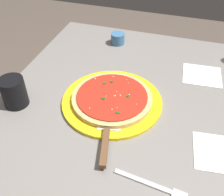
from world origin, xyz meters
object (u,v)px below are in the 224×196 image
object	(u,v)px
serving_plate	(112,101)
napkin_folded_right	(202,75)
napkin_loose_left	(217,153)
fork	(154,186)
cup_tall_drink	(14,92)
pizza_server	(108,136)
pizza	(112,98)
cup_small_sauce	(118,39)

from	to	relation	value
serving_plate	napkin_folded_right	size ratio (longest dim) A/B	2.36
napkin_loose_left	fork	bearing A→B (deg)	-44.25
cup_tall_drink	pizza_server	bearing A→B (deg)	80.07
serving_plate	cup_tall_drink	size ratio (longest dim) A/B	3.36
pizza	cup_small_sauce	world-z (taller)	cup_small_sauce
cup_tall_drink	napkin_loose_left	size ratio (longest dim) A/B	0.75
cup_small_sauce	napkin_loose_left	distance (m)	0.65
pizza_server	cup_small_sauce	xyz separation A→B (m)	(-0.54, -0.13, 0.01)
napkin_folded_right	fork	world-z (taller)	fork
serving_plate	cup_small_sauce	distance (m)	0.39
pizza_server	fork	bearing A→B (deg)	55.84
serving_plate	cup_small_sauce	world-z (taller)	cup_small_sauce
cup_tall_drink	serving_plate	bearing A→B (deg)	108.18
napkin_folded_right	fork	bearing A→B (deg)	-9.85
cup_small_sauce	napkin_loose_left	world-z (taller)	cup_small_sauce
pizza_server	napkin_folded_right	distance (m)	0.47
cup_tall_drink	fork	size ratio (longest dim) A/B	0.53
pizza	napkin_folded_right	distance (m)	0.37
napkin_loose_left	pizza_server	bearing A→B (deg)	-81.31
fork	napkin_loose_left	bearing A→B (deg)	135.75
pizza_server	cup_tall_drink	world-z (taller)	cup_tall_drink
serving_plate	fork	world-z (taller)	serving_plate
fork	cup_tall_drink	bearing A→B (deg)	-108.47
pizza	cup_small_sauce	distance (m)	0.39
pizza_server	cup_small_sauce	size ratio (longest dim) A/B	3.78
pizza	pizza_server	xyz separation A→B (m)	(0.16, 0.04, -0.00)
pizza	napkin_loose_left	distance (m)	0.36
cup_small_sauce	napkin_loose_left	size ratio (longest dim) A/B	0.45
napkin_folded_right	serving_plate	bearing A→B (deg)	-48.56
pizza_server	napkin_loose_left	world-z (taller)	pizza_server
napkin_folded_right	pizza_server	bearing A→B (deg)	-31.07
cup_tall_drink	fork	distance (m)	0.52
cup_tall_drink	cup_small_sauce	world-z (taller)	cup_tall_drink
pizza	cup_tall_drink	xyz separation A→B (m)	(0.10, -0.30, 0.03)
cup_small_sauce	serving_plate	bearing A→B (deg)	13.66
cup_small_sauce	napkin_folded_right	bearing A→B (deg)	70.06
serving_plate	napkin_loose_left	xyz separation A→B (m)	(0.11, 0.34, -0.00)
pizza	cup_small_sauce	bearing A→B (deg)	-166.34
cup_tall_drink	napkin_loose_left	world-z (taller)	cup_tall_drink
napkin_folded_right	fork	size ratio (longest dim) A/B	0.75
pizza	fork	bearing A→B (deg)	36.07
pizza	pizza_server	distance (m)	0.16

